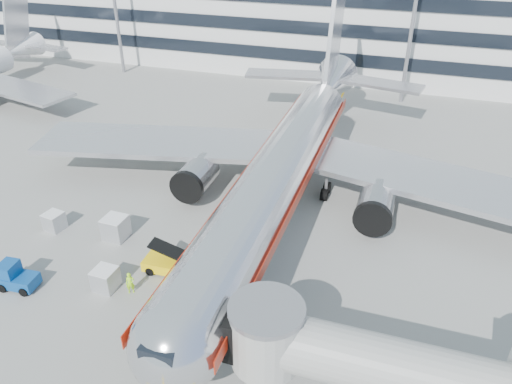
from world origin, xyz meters
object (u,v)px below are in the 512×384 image
(baggage_tug, at_px, (16,277))
(cargo_container_front, at_px, (105,279))
(cargo_container_left, at_px, (54,221))
(main_jet, at_px, (287,161))
(cargo_container_right, at_px, (116,228))
(ramp_worker, at_px, (130,283))
(belt_loader, at_px, (177,265))

(baggage_tug, bearing_deg, cargo_container_front, 16.80)
(cargo_container_left, xyz_separation_m, cargo_container_front, (8.20, -5.08, 0.06))
(main_jet, relative_size, cargo_container_right, 26.91)
(baggage_tug, xyz_separation_m, ramp_worker, (8.01, 1.99, -0.04))
(belt_loader, distance_m, cargo_container_front, 5.06)
(baggage_tug, distance_m, cargo_container_right, 8.22)
(cargo_container_left, distance_m, ramp_worker, 11.24)
(cargo_container_right, bearing_deg, cargo_container_front, -64.73)
(belt_loader, xyz_separation_m, cargo_container_front, (-4.00, -3.11, 0.12))
(cargo_container_front, bearing_deg, ramp_worker, 4.37)
(cargo_container_right, relative_size, cargo_container_front, 1.15)
(cargo_container_right, height_order, cargo_container_front, cargo_container_right)
(cargo_container_left, bearing_deg, ramp_worker, -26.04)
(main_jet, height_order, cargo_container_left, main_jet)
(baggage_tug, height_order, cargo_container_right, baggage_tug)
(cargo_container_right, bearing_deg, cargo_container_left, -174.55)
(main_jet, bearing_deg, cargo_container_front, -120.91)
(belt_loader, height_order, baggage_tug, belt_loader)
(cargo_container_front, distance_m, ramp_worker, 1.90)
(cargo_container_right, bearing_deg, baggage_tug, -114.97)
(baggage_tug, relative_size, ramp_worker, 1.66)
(ramp_worker, bearing_deg, cargo_container_right, 99.84)
(cargo_container_right, bearing_deg, belt_loader, -20.63)
(baggage_tug, distance_m, cargo_container_front, 6.39)
(baggage_tug, bearing_deg, main_jet, 48.20)
(baggage_tug, distance_m, ramp_worker, 8.26)
(baggage_tug, bearing_deg, belt_loader, 26.09)
(cargo_container_left, distance_m, cargo_container_right, 5.58)
(baggage_tug, relative_size, cargo_container_front, 1.69)
(main_jet, relative_size, cargo_container_left, 31.37)
(cargo_container_right, xyz_separation_m, ramp_worker, (4.54, -5.46, -0.12))
(ramp_worker, bearing_deg, cargo_container_left, 124.06)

